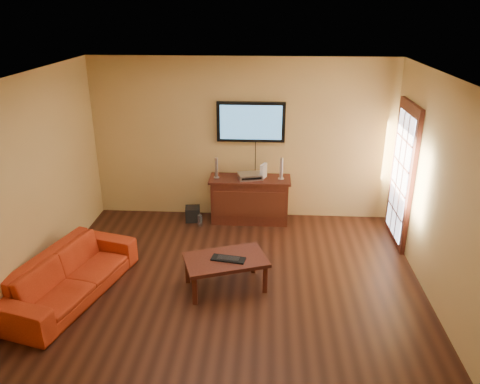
# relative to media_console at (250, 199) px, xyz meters

# --- Properties ---
(ground_plane) EXTENTS (5.00, 5.00, 0.00)m
(ground_plane) POSITION_rel_media_console_xyz_m (-0.15, -2.24, -0.39)
(ground_plane) COLOR black
(ground_plane) RESTS_ON ground
(room_walls) EXTENTS (5.00, 5.00, 5.00)m
(room_walls) POSITION_rel_media_console_xyz_m (-0.15, -1.61, 1.30)
(room_walls) COLOR tan
(room_walls) RESTS_ON ground
(french_door) EXTENTS (0.07, 1.02, 2.22)m
(french_door) POSITION_rel_media_console_xyz_m (2.30, -0.54, 0.66)
(french_door) COLOR #3B150D
(french_door) RESTS_ON ground
(media_console) EXTENTS (1.35, 0.51, 0.77)m
(media_console) POSITION_rel_media_console_xyz_m (0.00, 0.00, 0.00)
(media_console) COLOR #3B150D
(media_console) RESTS_ON ground
(television) EXTENTS (1.12, 0.08, 0.66)m
(television) POSITION_rel_media_console_xyz_m (-0.00, 0.22, 1.28)
(television) COLOR black
(television) RESTS_ON ground
(coffee_table) EXTENTS (1.18, 0.93, 0.43)m
(coffee_table) POSITION_rel_media_console_xyz_m (-0.22, -2.06, -0.01)
(coffee_table) COLOR #3B150D
(coffee_table) RESTS_ON ground
(sofa) EXTENTS (1.06, 2.05, 0.77)m
(sofa) POSITION_rel_media_console_xyz_m (-2.16, -2.36, -0.00)
(sofa) COLOR #B53114
(sofa) RESTS_ON ground
(speaker_left) EXTENTS (0.09, 0.09, 0.34)m
(speaker_left) POSITION_rel_media_console_xyz_m (-0.56, -0.00, 0.54)
(speaker_left) COLOR silver
(speaker_left) RESTS_ON media_console
(speaker_right) EXTENTS (0.10, 0.10, 0.36)m
(speaker_right) POSITION_rel_media_console_xyz_m (0.51, 0.00, 0.55)
(speaker_right) COLOR silver
(speaker_right) RESTS_ON media_console
(av_receiver) EXTENTS (0.44, 0.36, 0.09)m
(av_receiver) POSITION_rel_media_console_xyz_m (0.00, -0.01, 0.42)
(av_receiver) COLOR silver
(av_receiver) RESTS_ON media_console
(game_console) EXTENTS (0.12, 0.18, 0.25)m
(game_console) POSITION_rel_media_console_xyz_m (0.22, 0.02, 0.50)
(game_console) COLOR white
(game_console) RESTS_ON media_console
(subwoofer) EXTENTS (0.28, 0.28, 0.24)m
(subwoofer) POSITION_rel_media_console_xyz_m (-0.97, -0.06, -0.26)
(subwoofer) COLOR black
(subwoofer) RESTS_ON ground
(bottle) EXTENTS (0.08, 0.08, 0.23)m
(bottle) POSITION_rel_media_console_xyz_m (-0.82, -0.29, -0.28)
(bottle) COLOR white
(bottle) RESTS_ON ground
(keyboard) EXTENTS (0.45, 0.23, 0.03)m
(keyboard) POSITION_rel_media_console_xyz_m (-0.19, -2.08, 0.05)
(keyboard) COLOR black
(keyboard) RESTS_ON coffee_table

